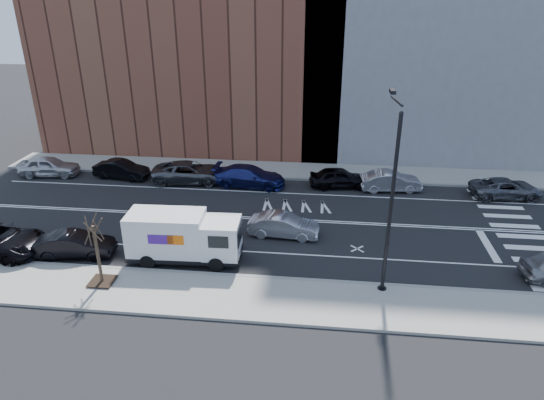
% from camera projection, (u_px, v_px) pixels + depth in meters
% --- Properties ---
extents(ground, '(120.00, 120.00, 0.00)m').
position_uv_depth(ground, '(261.00, 218.00, 31.44)').
color(ground, black).
rests_on(ground, ground).
extents(sidewalk_near, '(44.00, 3.60, 0.15)m').
position_uv_depth(sidewalk_near, '(238.00, 297.00, 23.43)').
color(sidewalk_near, gray).
rests_on(sidewalk_near, ground).
extents(sidewalk_far, '(44.00, 3.60, 0.15)m').
position_uv_depth(sidewalk_far, '(275.00, 170.00, 39.39)').
color(sidewalk_far, gray).
rests_on(sidewalk_far, ground).
extents(curb_near, '(44.00, 0.25, 0.17)m').
position_uv_depth(curb_near, '(244.00, 277.00, 25.06)').
color(curb_near, gray).
rests_on(curb_near, ground).
extents(curb_far, '(44.00, 0.25, 0.17)m').
position_uv_depth(curb_far, '(273.00, 178.00, 37.75)').
color(curb_far, gray).
rests_on(curb_far, ground).
extents(crosswalk, '(3.00, 14.00, 0.01)m').
position_uv_depth(crosswalk, '(519.00, 231.00, 29.82)').
color(crosswalk, white).
rests_on(crosswalk, ground).
extents(road_markings, '(40.00, 8.60, 0.01)m').
position_uv_depth(road_markings, '(261.00, 218.00, 31.44)').
color(road_markings, white).
rests_on(road_markings, ground).
extents(bldg_brick, '(26.00, 10.00, 22.00)m').
position_uv_depth(bldg_brick, '(192.00, 21.00, 41.89)').
color(bldg_brick, brown).
rests_on(bldg_brick, ground).
extents(streetlight, '(0.44, 4.02, 9.34)m').
position_uv_depth(streetlight, '(391.00, 193.00, 22.39)').
color(streetlight, black).
rests_on(streetlight, ground).
extents(street_tree, '(1.20, 1.20, 3.75)m').
position_uv_depth(street_tree, '(99.00, 260.00, 23.94)').
color(street_tree, black).
rests_on(street_tree, ground).
extents(fedex_van, '(6.23, 2.38, 2.81)m').
position_uv_depth(fedex_van, '(183.00, 236.00, 26.11)').
color(fedex_van, black).
rests_on(fedex_van, ground).
extents(far_parked_a, '(4.77, 2.30, 1.57)m').
position_uv_depth(far_parked_a, '(49.00, 166.00, 38.13)').
color(far_parked_a, '#B7B7BC').
rests_on(far_parked_a, ground).
extents(far_parked_b, '(4.47, 2.07, 1.42)m').
position_uv_depth(far_parked_b, '(121.00, 169.00, 37.68)').
color(far_parked_b, black).
rests_on(far_parked_b, ground).
extents(far_parked_c, '(5.84, 3.12, 1.56)m').
position_uv_depth(far_parked_c, '(189.00, 172.00, 36.94)').
color(far_parked_c, '#4C4E53').
rests_on(far_parked_c, ground).
extents(far_parked_d, '(5.50, 2.58, 1.55)m').
position_uv_depth(far_parked_d, '(249.00, 176.00, 36.19)').
color(far_parked_d, navy).
rests_on(far_parked_d, ground).
extents(far_parked_e, '(4.61, 2.34, 1.50)m').
position_uv_depth(far_parked_e, '(339.00, 178.00, 35.98)').
color(far_parked_e, black).
rests_on(far_parked_e, ground).
extents(far_parked_f, '(4.56, 2.05, 1.45)m').
position_uv_depth(far_parked_f, '(391.00, 181.00, 35.42)').
color(far_parked_f, '#A6A5AA').
rests_on(far_parked_f, ground).
extents(far_parked_g, '(5.06, 2.67, 1.35)m').
position_uv_depth(far_parked_g, '(506.00, 188.00, 34.30)').
color(far_parked_g, '#505158').
rests_on(far_parked_g, ground).
extents(driving_sedan, '(4.30, 1.75, 1.39)m').
position_uv_depth(driving_sedan, '(284.00, 225.00, 29.02)').
color(driving_sedan, '#BBBAC0').
rests_on(driving_sedan, ground).
extents(near_parked_rear_a, '(4.45, 2.05, 1.41)m').
position_uv_depth(near_parked_rear_a, '(75.00, 245.00, 26.84)').
color(near_parked_rear_a, black).
rests_on(near_parked_rear_a, ground).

